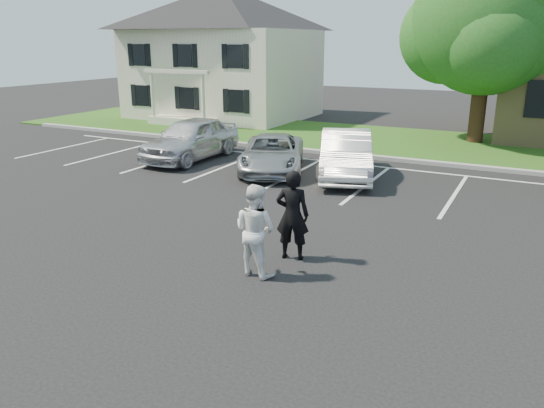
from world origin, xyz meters
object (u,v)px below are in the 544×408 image
(man_white_shirt, at_px, (255,230))
(car_silver_minivan, at_px, (272,154))
(car_white_sedan, at_px, (346,155))
(tree, at_px, (490,23))
(house, at_px, (224,54))
(car_silver_west, at_px, (191,139))
(man_black_suit, at_px, (292,215))

(man_white_shirt, xyz_separation_m, car_silver_minivan, (-3.77, 8.16, -0.30))
(car_white_sedan, bearing_deg, tree, 49.62)
(car_white_sedan, bearing_deg, man_white_shirt, -102.72)
(man_white_shirt, distance_m, car_silver_minivan, 8.99)
(house, distance_m, car_silver_minivan, 15.27)
(tree, distance_m, car_white_sedan, 10.58)
(man_white_shirt, bearing_deg, car_silver_west, -38.36)
(man_black_suit, distance_m, car_white_sedan, 7.59)
(house, relative_size, car_silver_minivan, 2.20)
(tree, relative_size, car_silver_minivan, 1.88)
(car_white_sedan, bearing_deg, man_black_suit, -99.24)
(car_silver_west, xyz_separation_m, car_silver_minivan, (3.82, -0.31, -0.19))
(house, xyz_separation_m, man_black_suit, (13.39, -18.77, -2.83))
(tree, relative_size, man_white_shirt, 4.62)
(house, bearing_deg, tree, -8.79)
(tree, distance_m, man_black_suit, 17.07)
(car_silver_west, bearing_deg, car_silver_minivan, -4.79)
(man_black_suit, xyz_separation_m, man_white_shirt, (-0.33, -1.08, -0.04))
(house, height_order, car_silver_minivan, house)
(tree, xyz_separation_m, car_white_sedan, (-3.33, -8.95, -4.55))
(car_silver_minivan, distance_m, car_white_sedan, 2.71)
(man_black_suit, xyz_separation_m, car_silver_west, (-7.91, 7.39, -0.16))
(car_silver_minivan, bearing_deg, car_white_sedan, -14.34)
(tree, bearing_deg, house, 171.21)
(man_black_suit, height_order, man_white_shirt, man_black_suit)
(car_silver_west, distance_m, car_white_sedan, 6.50)
(tree, distance_m, car_silver_minivan, 12.05)
(tree, height_order, car_silver_west, tree)
(car_silver_west, bearing_deg, man_black_suit, -43.16)
(house, bearing_deg, car_silver_west, -64.31)
(man_white_shirt, relative_size, car_silver_minivan, 0.41)
(tree, height_order, car_silver_minivan, tree)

